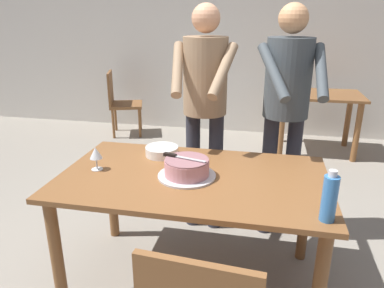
{
  "coord_description": "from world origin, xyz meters",
  "views": [
    {
      "loc": [
        0.39,
        -1.9,
        1.65
      ],
      "look_at": [
        -0.03,
        0.13,
        0.9
      ],
      "focal_mm": 33.88,
      "sensor_mm": 36.0,
      "label": 1
    }
  ],
  "objects_px": {
    "cake_knife": "(176,156)",
    "background_table": "(318,106)",
    "wine_glass_near": "(96,154)",
    "water_bottle": "(329,198)",
    "background_chair_0": "(121,101)",
    "person_cutting_cake": "(205,97)",
    "main_dining_table": "(193,192)",
    "cake_on_platter": "(187,169)",
    "person_standing_beside": "(287,100)",
    "plate_stack": "(162,151)"
  },
  "relations": [
    {
      "from": "person_cutting_cake",
      "to": "person_standing_beside",
      "type": "xyz_separation_m",
      "value": [
        0.58,
        0.03,
        0.0
      ]
    },
    {
      "from": "wine_glass_near",
      "to": "water_bottle",
      "type": "xyz_separation_m",
      "value": [
        1.29,
        -0.32,
        0.01
      ]
    },
    {
      "from": "water_bottle",
      "to": "background_chair_0",
      "type": "distance_m",
      "value": 3.94
    },
    {
      "from": "person_cutting_cake",
      "to": "background_table",
      "type": "xyz_separation_m",
      "value": [
        1.07,
        1.98,
        -0.5
      ]
    },
    {
      "from": "main_dining_table",
      "to": "background_chair_0",
      "type": "relative_size",
      "value": 1.74
    },
    {
      "from": "cake_on_platter",
      "to": "background_table",
      "type": "height_order",
      "value": "cake_on_platter"
    },
    {
      "from": "water_bottle",
      "to": "person_cutting_cake",
      "type": "relative_size",
      "value": 0.15
    },
    {
      "from": "cake_on_platter",
      "to": "person_cutting_cake",
      "type": "distance_m",
      "value": 0.74
    },
    {
      "from": "wine_glass_near",
      "to": "person_standing_beside",
      "type": "height_order",
      "value": "person_standing_beside"
    },
    {
      "from": "main_dining_table",
      "to": "cake_on_platter",
      "type": "distance_m",
      "value": 0.16
    },
    {
      "from": "main_dining_table",
      "to": "background_table",
      "type": "xyz_separation_m",
      "value": [
        1.03,
        2.65,
        -0.06
      ]
    },
    {
      "from": "background_table",
      "to": "background_chair_0",
      "type": "distance_m",
      "value": 2.65
    },
    {
      "from": "cake_on_platter",
      "to": "person_cutting_cake",
      "type": "xyz_separation_m",
      "value": [
        -0.02,
        0.69,
        0.27
      ]
    },
    {
      "from": "main_dining_table",
      "to": "cake_knife",
      "type": "xyz_separation_m",
      "value": [
        -0.1,
        -0.0,
        0.22
      ]
    },
    {
      "from": "person_cutting_cake",
      "to": "background_chair_0",
      "type": "relative_size",
      "value": 1.91
    },
    {
      "from": "cake_knife",
      "to": "person_cutting_cake",
      "type": "distance_m",
      "value": 0.71
    },
    {
      "from": "cake_on_platter",
      "to": "cake_knife",
      "type": "relative_size",
      "value": 1.28
    },
    {
      "from": "water_bottle",
      "to": "person_standing_beside",
      "type": "height_order",
      "value": "person_standing_beside"
    },
    {
      "from": "water_bottle",
      "to": "background_chair_0",
      "type": "height_order",
      "value": "water_bottle"
    },
    {
      "from": "background_table",
      "to": "cake_on_platter",
      "type": "bearing_deg",
      "value": -111.57
    },
    {
      "from": "background_table",
      "to": "main_dining_table",
      "type": "bearing_deg",
      "value": -111.13
    },
    {
      "from": "cake_on_platter",
      "to": "wine_glass_near",
      "type": "bearing_deg",
      "value": -179.02
    },
    {
      "from": "water_bottle",
      "to": "main_dining_table",
      "type": "bearing_deg",
      "value": 153.22
    },
    {
      "from": "plate_stack",
      "to": "person_cutting_cake",
      "type": "bearing_deg",
      "value": 60.54
    },
    {
      "from": "plate_stack",
      "to": "background_chair_0",
      "type": "xyz_separation_m",
      "value": [
        -1.35,
        2.53,
        -0.29
      ]
    },
    {
      "from": "plate_stack",
      "to": "cake_knife",
      "type": "bearing_deg",
      "value": -59.09
    },
    {
      "from": "plate_stack",
      "to": "background_table",
      "type": "relative_size",
      "value": 0.22
    },
    {
      "from": "cake_knife",
      "to": "main_dining_table",
      "type": "bearing_deg",
      "value": 1.65
    },
    {
      "from": "person_standing_beside",
      "to": "background_chair_0",
      "type": "xyz_separation_m",
      "value": [
        -2.15,
        2.11,
        -0.58
      ]
    },
    {
      "from": "background_table",
      "to": "background_chair_0",
      "type": "height_order",
      "value": "background_chair_0"
    },
    {
      "from": "cake_on_platter",
      "to": "wine_glass_near",
      "type": "height_order",
      "value": "wine_glass_near"
    },
    {
      "from": "cake_knife",
      "to": "plate_stack",
      "type": "relative_size",
      "value": 1.21
    },
    {
      "from": "person_standing_beside",
      "to": "background_chair_0",
      "type": "height_order",
      "value": "person_standing_beside"
    },
    {
      "from": "person_cutting_cake",
      "to": "person_standing_beside",
      "type": "distance_m",
      "value": 0.58
    },
    {
      "from": "plate_stack",
      "to": "person_standing_beside",
      "type": "bearing_deg",
      "value": 27.66
    },
    {
      "from": "person_cutting_cake",
      "to": "cake_knife",
      "type": "bearing_deg",
      "value": -94.49
    },
    {
      "from": "main_dining_table",
      "to": "wine_glass_near",
      "type": "distance_m",
      "value": 0.63
    },
    {
      "from": "main_dining_table",
      "to": "background_chair_0",
      "type": "height_order",
      "value": "background_chair_0"
    },
    {
      "from": "plate_stack",
      "to": "person_cutting_cake",
      "type": "distance_m",
      "value": 0.54
    },
    {
      "from": "cake_knife",
      "to": "person_cutting_cake",
      "type": "height_order",
      "value": "person_cutting_cake"
    },
    {
      "from": "person_standing_beside",
      "to": "background_table",
      "type": "bearing_deg",
      "value": 75.89
    },
    {
      "from": "cake_on_platter",
      "to": "background_chair_0",
      "type": "xyz_separation_m",
      "value": [
        -1.59,
        2.83,
        -0.31
      ]
    },
    {
      "from": "cake_knife",
      "to": "background_table",
      "type": "bearing_deg",
      "value": 67.01
    },
    {
      "from": "wine_glass_near",
      "to": "cake_knife",
      "type": "bearing_deg",
      "value": 3.32
    },
    {
      "from": "cake_on_platter",
      "to": "main_dining_table",
      "type": "bearing_deg",
      "value": 34.17
    },
    {
      "from": "cake_knife",
      "to": "person_cutting_cake",
      "type": "bearing_deg",
      "value": 85.51
    },
    {
      "from": "cake_knife",
      "to": "person_standing_beside",
      "type": "height_order",
      "value": "person_standing_beside"
    },
    {
      "from": "water_bottle",
      "to": "cake_knife",
      "type": "bearing_deg",
      "value": 156.38
    },
    {
      "from": "cake_on_platter",
      "to": "person_standing_beside",
      "type": "distance_m",
      "value": 0.96
    },
    {
      "from": "cake_knife",
      "to": "background_table",
      "type": "relative_size",
      "value": 0.27
    }
  ]
}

